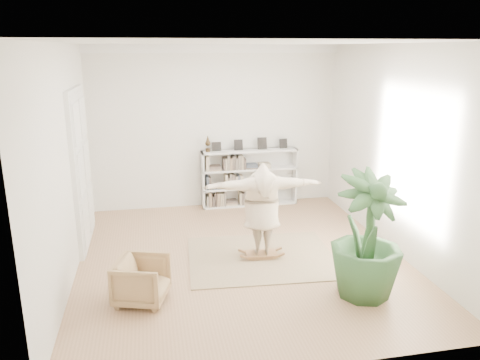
# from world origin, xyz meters

# --- Properties ---
(floor) EXTENTS (6.00, 6.00, 0.00)m
(floor) POSITION_xyz_m (0.00, 0.00, 0.00)
(floor) COLOR #99714E
(floor) RESTS_ON ground
(room_shell) EXTENTS (6.00, 6.00, 6.00)m
(room_shell) POSITION_xyz_m (0.00, 2.94, 3.51)
(room_shell) COLOR silver
(room_shell) RESTS_ON floor
(doors) EXTENTS (0.09, 1.78, 2.92)m
(doors) POSITION_xyz_m (-2.70, 1.30, 1.40)
(doors) COLOR white
(doors) RESTS_ON floor
(bookshelf) EXTENTS (2.20, 0.35, 1.64)m
(bookshelf) POSITION_xyz_m (0.74, 2.82, 0.64)
(bookshelf) COLOR silver
(bookshelf) RESTS_ON floor
(armchair) EXTENTS (0.89, 0.88, 0.65)m
(armchair) POSITION_xyz_m (-1.68, -1.12, 0.32)
(armchair) COLOR tan
(armchair) RESTS_ON floor
(rug) EXTENTS (2.62, 2.16, 0.02)m
(rug) POSITION_xyz_m (0.34, -0.05, 0.01)
(rug) COLOR tan
(rug) RESTS_ON floor
(rocker_board) EXTENTS (0.55, 0.35, 0.11)m
(rocker_board) POSITION_xyz_m (0.34, -0.05, 0.07)
(rocker_board) COLOR brown
(rocker_board) RESTS_ON rug
(person) EXTENTS (2.01, 0.66, 1.61)m
(person) POSITION_xyz_m (0.34, -0.05, 0.94)
(person) COLOR beige
(person) RESTS_ON rocker_board
(houseplant) EXTENTS (1.26, 1.26, 1.86)m
(houseplant) POSITION_xyz_m (1.51, -1.56, 0.93)
(houseplant) COLOR #2D542A
(houseplant) RESTS_ON floor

